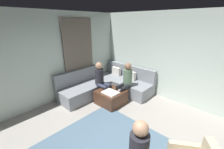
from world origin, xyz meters
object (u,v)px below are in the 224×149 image
at_px(ottoman, 111,97).
at_px(person_on_couch_side, 101,79).
at_px(sectional_couch, 107,85).
at_px(game_remote, 120,90).
at_px(coffee_mug, 110,85).
at_px(person_on_couch_back, 126,80).

xyz_separation_m(ottoman, person_on_couch_side, (-0.45, 0.04, 0.45)).
height_order(sectional_couch, ottoman, sectional_couch).
height_order(sectional_couch, game_remote, sectional_couch).
relative_size(ottoman, coffee_mug, 8.00).
xyz_separation_m(game_remote, person_on_couch_back, (-0.02, 0.30, 0.23)).
height_order(coffee_mug, person_on_couch_back, person_on_couch_back).
relative_size(sectional_couch, game_remote, 17.00).
distance_m(sectional_couch, person_on_couch_side, 0.58).
relative_size(coffee_mug, person_on_couch_back, 0.08).
xyz_separation_m(sectional_couch, game_remote, (0.78, -0.24, 0.15)).
bearing_deg(ottoman, game_remote, 50.71).
relative_size(coffee_mug, game_remote, 0.63).
bearing_deg(coffee_mug, game_remote, 5.71).
height_order(game_remote, person_on_couch_side, person_on_couch_side).
height_order(ottoman, coffee_mug, coffee_mug).
relative_size(sectional_couch, ottoman, 3.36).
distance_m(sectional_couch, coffee_mug, 0.51).
relative_size(person_on_couch_back, person_on_couch_side, 1.00).
bearing_deg(game_remote, person_on_couch_back, 94.37).
bearing_deg(person_on_couch_back, coffee_mug, 41.91).
distance_m(coffee_mug, person_on_couch_side, 0.33).
bearing_deg(person_on_couch_side, person_on_couch_back, 127.89).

